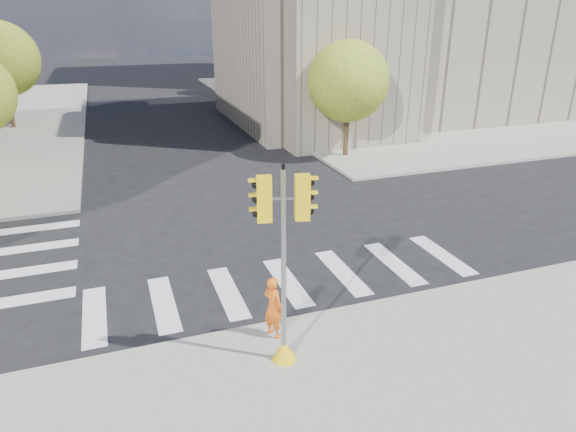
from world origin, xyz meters
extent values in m
plane|color=black|center=(0.00, 0.00, 0.00)|extent=(160.00, 160.00, 0.00)
cube|color=gray|center=(20.00, 26.00, 0.07)|extent=(28.00, 40.00, 0.15)
cube|color=gray|center=(17.00, 20.00, 7.00)|extent=(26.00, 14.00, 14.00)
cube|color=gray|center=(9.00, 15.00, 7.00)|extent=(8.00, 8.00, 14.00)
cylinder|color=#382616|center=(-10.50, 24.00, 1.31)|extent=(0.28, 0.28, 2.62)
sphere|color=#517A22|center=(-10.50, 24.00, 4.54)|extent=(4.80, 4.80, 4.80)
cylinder|color=#382616|center=(7.50, 10.00, 1.19)|extent=(0.28, 0.28, 2.38)
sphere|color=#517A22|center=(7.50, 10.00, 4.06)|extent=(4.20, 4.20, 4.20)
cylinder|color=#382616|center=(7.50, 22.00, 1.26)|extent=(0.28, 0.28, 2.52)
sphere|color=#517A22|center=(7.50, 22.00, 4.36)|extent=(4.60, 4.60, 4.60)
cylinder|color=#382616|center=(7.50, 34.00, 1.14)|extent=(0.28, 0.28, 2.27)
sphere|color=#517A22|center=(7.50, 34.00, 3.88)|extent=(4.00, 4.00, 4.00)
cylinder|color=black|center=(8.00, 14.00, 4.15)|extent=(0.12, 0.12, 8.00)
cylinder|color=black|center=(8.00, 28.00, 4.15)|extent=(0.12, 0.12, 8.00)
cube|color=black|center=(8.00, 28.00, 8.15)|extent=(0.35, 0.18, 0.22)
cone|color=yellow|center=(-1.44, -5.57, 0.40)|extent=(0.56, 0.56, 0.50)
cylinder|color=gray|center=(-1.44, -5.57, 2.39)|extent=(0.11, 0.11, 4.47)
cylinder|color=black|center=(-1.44, -5.57, 4.67)|extent=(0.07, 0.07, 0.12)
cylinder|color=gray|center=(-1.44, -5.57, 4.02)|extent=(0.89, 0.25, 0.06)
cube|color=yellow|center=(-1.81, -5.48, 4.02)|extent=(0.34, 0.28, 0.95)
cube|color=yellow|center=(-1.07, -5.65, 4.02)|extent=(0.34, 0.28, 0.95)
imported|color=orange|center=(-1.37, -4.60, 0.94)|extent=(0.60, 0.69, 1.58)
camera|label=1|loc=(-4.55, -14.60, 7.49)|focal=32.00mm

